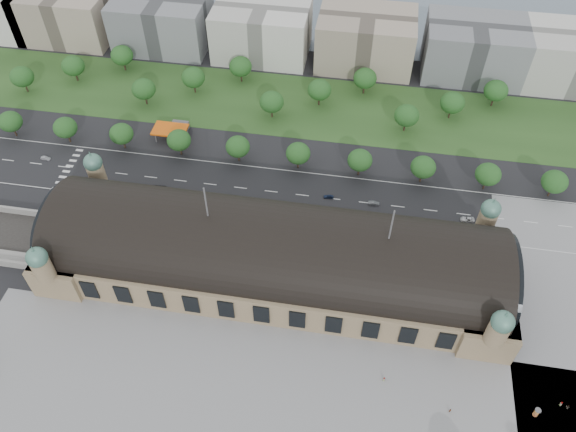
% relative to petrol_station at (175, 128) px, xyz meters
% --- Properties ---
extents(ground, '(900.00, 900.00, 0.00)m').
position_rel_petrol_station_xyz_m(ground, '(53.91, -65.28, -2.95)').
color(ground, black).
rests_on(ground, ground).
extents(station, '(150.00, 48.40, 44.30)m').
position_rel_petrol_station_xyz_m(station, '(53.91, -65.28, 7.33)').
color(station, '#927C5B').
rests_on(station, ground).
extents(plaza_south, '(190.00, 48.00, 0.12)m').
position_rel_petrol_station_xyz_m(plaza_south, '(63.91, -109.28, -2.95)').
color(plaza_south, gray).
rests_on(plaza_south, ground).
extents(road_slab, '(260.00, 26.00, 0.10)m').
position_rel_petrol_station_xyz_m(road_slab, '(33.91, -27.28, -2.95)').
color(road_slab, black).
rests_on(road_slab, ground).
extents(grass_belt, '(300.00, 45.00, 0.10)m').
position_rel_petrol_station_xyz_m(grass_belt, '(38.91, 27.72, -2.95)').
color(grass_belt, '#26471C').
rests_on(grass_belt, ground).
extents(petrol_station, '(14.00, 13.00, 5.05)m').
position_rel_petrol_station_xyz_m(petrol_station, '(0.00, 0.00, 0.00)').
color(petrol_station, '#E2590D').
rests_on(petrol_station, ground).
extents(office_1, '(45.00, 32.00, 24.00)m').
position_rel_petrol_station_xyz_m(office_1, '(-76.09, 67.72, 9.05)').
color(office_1, tan).
rests_on(office_1, ground).
extents(office_2, '(45.00, 32.00, 24.00)m').
position_rel_petrol_station_xyz_m(office_2, '(-26.09, 67.72, 9.05)').
color(office_2, gray).
rests_on(office_2, ground).
extents(office_3, '(45.00, 32.00, 24.00)m').
position_rel_petrol_station_xyz_m(office_3, '(23.91, 67.72, 9.05)').
color(office_3, silver).
rests_on(office_3, ground).
extents(office_4, '(45.00, 32.00, 24.00)m').
position_rel_petrol_station_xyz_m(office_4, '(73.91, 67.72, 9.05)').
color(office_4, tan).
rests_on(office_4, ground).
extents(office_5, '(45.00, 32.00, 24.00)m').
position_rel_petrol_station_xyz_m(office_5, '(123.91, 67.72, 9.05)').
color(office_5, gray).
rests_on(office_5, ground).
extents(office_6, '(45.00, 32.00, 24.00)m').
position_rel_petrol_station_xyz_m(office_6, '(168.91, 67.72, 9.05)').
color(office_6, silver).
rests_on(office_6, ground).
extents(tree_row_0, '(9.60, 9.60, 11.52)m').
position_rel_petrol_station_xyz_m(tree_row_0, '(-66.09, -12.28, 4.48)').
color(tree_row_0, '#2D2116').
rests_on(tree_row_0, ground).
extents(tree_row_1, '(9.60, 9.60, 11.52)m').
position_rel_petrol_station_xyz_m(tree_row_1, '(-42.09, -12.28, 4.48)').
color(tree_row_1, '#2D2116').
rests_on(tree_row_1, ground).
extents(tree_row_2, '(9.60, 9.60, 11.52)m').
position_rel_petrol_station_xyz_m(tree_row_2, '(-18.09, -12.28, 4.48)').
color(tree_row_2, '#2D2116').
rests_on(tree_row_2, ground).
extents(tree_row_3, '(9.60, 9.60, 11.52)m').
position_rel_petrol_station_xyz_m(tree_row_3, '(5.91, -12.28, 4.48)').
color(tree_row_3, '#2D2116').
rests_on(tree_row_3, ground).
extents(tree_row_4, '(9.60, 9.60, 11.52)m').
position_rel_petrol_station_xyz_m(tree_row_4, '(29.91, -12.28, 4.48)').
color(tree_row_4, '#2D2116').
rests_on(tree_row_4, ground).
extents(tree_row_5, '(9.60, 9.60, 11.52)m').
position_rel_petrol_station_xyz_m(tree_row_5, '(53.91, -12.28, 4.48)').
color(tree_row_5, '#2D2116').
rests_on(tree_row_5, ground).
extents(tree_row_6, '(9.60, 9.60, 11.52)m').
position_rel_petrol_station_xyz_m(tree_row_6, '(77.91, -12.28, 4.48)').
color(tree_row_6, '#2D2116').
rests_on(tree_row_6, ground).
extents(tree_row_7, '(9.60, 9.60, 11.52)m').
position_rel_petrol_station_xyz_m(tree_row_7, '(101.91, -12.28, 4.48)').
color(tree_row_7, '#2D2116').
rests_on(tree_row_7, ground).
extents(tree_row_8, '(9.60, 9.60, 11.52)m').
position_rel_petrol_station_xyz_m(tree_row_8, '(125.91, -12.28, 4.48)').
color(tree_row_8, '#2D2116').
rests_on(tree_row_8, ground).
extents(tree_row_9, '(9.60, 9.60, 11.52)m').
position_rel_petrol_station_xyz_m(tree_row_9, '(149.91, -12.28, 4.48)').
color(tree_row_9, '#2D2116').
rests_on(tree_row_9, ground).
extents(tree_belt_0, '(10.40, 10.40, 12.48)m').
position_rel_petrol_station_xyz_m(tree_belt_0, '(-76.09, 17.72, 5.10)').
color(tree_belt_0, '#2D2116').
rests_on(tree_belt_0, ground).
extents(tree_belt_1, '(10.40, 10.40, 12.48)m').
position_rel_petrol_station_xyz_m(tree_belt_1, '(-57.09, 29.72, 5.10)').
color(tree_belt_1, '#2D2116').
rests_on(tree_belt_1, ground).
extents(tree_belt_2, '(10.40, 10.40, 12.48)m').
position_rel_petrol_station_xyz_m(tree_belt_2, '(-38.09, 41.72, 5.10)').
color(tree_belt_2, '#2D2116').
rests_on(tree_belt_2, ground).
extents(tree_belt_3, '(10.40, 10.40, 12.48)m').
position_rel_petrol_station_xyz_m(tree_belt_3, '(-19.09, 17.72, 5.10)').
color(tree_belt_3, '#2D2116').
rests_on(tree_belt_3, ground).
extents(tree_belt_4, '(10.40, 10.40, 12.48)m').
position_rel_petrol_station_xyz_m(tree_belt_4, '(-0.09, 29.72, 5.10)').
color(tree_belt_4, '#2D2116').
rests_on(tree_belt_4, ground).
extents(tree_belt_5, '(10.40, 10.40, 12.48)m').
position_rel_petrol_station_xyz_m(tree_belt_5, '(18.91, 41.72, 5.10)').
color(tree_belt_5, '#2D2116').
rests_on(tree_belt_5, ground).
extents(tree_belt_6, '(10.40, 10.40, 12.48)m').
position_rel_petrol_station_xyz_m(tree_belt_6, '(37.91, 17.72, 5.10)').
color(tree_belt_6, '#2D2116').
rests_on(tree_belt_6, ground).
extents(tree_belt_7, '(10.40, 10.40, 12.48)m').
position_rel_petrol_station_xyz_m(tree_belt_7, '(56.91, 29.72, 5.10)').
color(tree_belt_7, '#2D2116').
rests_on(tree_belt_7, ground).
extents(tree_belt_8, '(10.40, 10.40, 12.48)m').
position_rel_petrol_station_xyz_m(tree_belt_8, '(75.91, 41.72, 5.10)').
color(tree_belt_8, '#2D2116').
rests_on(tree_belt_8, ground).
extents(tree_belt_9, '(10.40, 10.40, 12.48)m').
position_rel_petrol_station_xyz_m(tree_belt_9, '(94.91, 17.72, 5.10)').
color(tree_belt_9, '#2D2116').
rests_on(tree_belt_9, ground).
extents(tree_belt_10, '(10.40, 10.40, 12.48)m').
position_rel_petrol_station_xyz_m(tree_belt_10, '(113.91, 29.72, 5.10)').
color(tree_belt_10, '#2D2116').
rests_on(tree_belt_10, ground).
extents(tree_belt_11, '(10.40, 10.40, 12.48)m').
position_rel_petrol_station_xyz_m(tree_belt_11, '(132.91, 41.72, 5.10)').
color(tree_belt_11, '#2D2116').
rests_on(tree_belt_11, ground).
extents(traffic_car_1, '(3.93, 1.57, 1.27)m').
position_rel_petrol_station_xyz_m(traffic_car_1, '(-47.21, -24.24, -2.31)').
color(traffic_car_1, gray).
rests_on(traffic_car_1, ground).
extents(traffic_car_2, '(5.54, 2.58, 1.53)m').
position_rel_petrol_station_xyz_m(traffic_car_2, '(3.32, -33.07, -2.18)').
color(traffic_car_2, black).
rests_on(traffic_car_2, ground).
extents(traffic_car_4, '(3.92, 1.89, 1.29)m').
position_rel_petrol_station_xyz_m(traffic_car_4, '(67.89, -26.95, -2.30)').
color(traffic_car_4, '#192748').
rests_on(traffic_car_4, ground).
extents(traffic_car_5, '(4.22, 1.64, 1.37)m').
position_rel_petrol_station_xyz_m(traffic_car_5, '(84.94, -27.75, -2.26)').
color(traffic_car_5, slate).
rests_on(traffic_car_5, ground).
extents(traffic_car_6, '(5.25, 2.88, 1.39)m').
position_rel_petrol_station_xyz_m(traffic_car_6, '(119.02, -30.18, -2.25)').
color(traffic_car_6, silver).
rests_on(traffic_car_6, ground).
extents(parked_car_0, '(4.43, 2.91, 1.38)m').
position_rel_petrol_station_xyz_m(parked_car_0, '(-10.58, -44.28, -2.26)').
color(parked_car_0, black).
rests_on(parked_car_0, ground).
extents(parked_car_1, '(6.30, 5.56, 1.62)m').
position_rel_petrol_station_xyz_m(parked_car_1, '(-3.53, -40.28, -2.14)').
color(parked_car_1, '#973113').
rests_on(parked_car_1, ground).
extents(parked_car_2, '(4.97, 4.00, 1.35)m').
position_rel_petrol_station_xyz_m(parked_car_2, '(-1.58, -43.84, -2.27)').
color(parked_car_2, '#192146').
rests_on(parked_car_2, ground).
extents(parked_car_3, '(4.29, 3.72, 1.40)m').
position_rel_petrol_station_xyz_m(parked_car_3, '(-9.42, -40.28, -2.25)').
color(parked_car_3, '#54555B').
rests_on(parked_car_3, ground).
extents(parked_car_4, '(4.13, 2.62, 1.29)m').
position_rel_petrol_station_xyz_m(parked_car_4, '(4.70, -40.63, -2.31)').
color(parked_car_4, white).
rests_on(parked_car_4, ground).
extents(parked_car_5, '(6.54, 4.83, 1.65)m').
position_rel_petrol_station_xyz_m(parked_car_5, '(35.38, -40.28, -2.12)').
color(parked_car_5, '#9B9DA4').
rests_on(parked_car_5, ground).
extents(parked_car_6, '(5.03, 3.52, 1.35)m').
position_rel_petrol_station_xyz_m(parked_car_6, '(29.85, -40.28, -2.27)').
color(parked_car_6, black).
rests_on(parked_car_6, ground).
extents(bus_west, '(11.53, 2.79, 3.21)m').
position_rel_petrol_station_xyz_m(bus_west, '(52.32, -38.28, -1.35)').
color(bus_west, red).
rests_on(bus_west, ground).
extents(bus_mid, '(12.98, 3.04, 3.62)m').
position_rel_petrol_station_xyz_m(bus_mid, '(52.02, -38.28, -1.14)').
color(bus_mid, beige).
rests_on(bus_mid, ground).
extents(bus_east, '(11.11, 2.71, 3.09)m').
position_rel_petrol_station_xyz_m(bus_east, '(93.91, -38.28, -1.41)').
color(bus_east, silver).
rests_on(bus_east, ground).
extents(advertising_column, '(1.66, 1.66, 3.15)m').
position_rel_petrol_station_xyz_m(advertising_column, '(134.15, -100.92, -1.31)').
color(advertising_column, '#E43960').
rests_on(advertising_column, ground).
extents(pedestrian_0, '(0.99, 0.78, 1.78)m').
position_rel_petrol_station_xyz_m(pedestrian_0, '(92.21, -97.64, -2.06)').
color(pedestrian_0, gray).
rests_on(pedestrian_0, ground).
extents(pedestrian_1, '(0.73, 0.66, 1.67)m').
position_rel_petrol_station_xyz_m(pedestrian_1, '(110.80, -103.97, -2.11)').
color(pedestrian_1, gray).
rests_on(pedestrian_1, ground).
extents(pedestrian_2, '(0.95, 1.00, 1.80)m').
position_rel_petrol_station_xyz_m(pedestrian_2, '(143.18, -97.52, -2.05)').
color(pedestrian_2, gray).
rests_on(pedestrian_2, ground).
extents(pedestrian_5, '(0.61, 0.95, 1.83)m').
position_rel_petrol_station_xyz_m(pedestrian_5, '(141.51, -96.89, -2.03)').
color(pedestrian_5, gray).
rests_on(pedestrian_5, ground).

